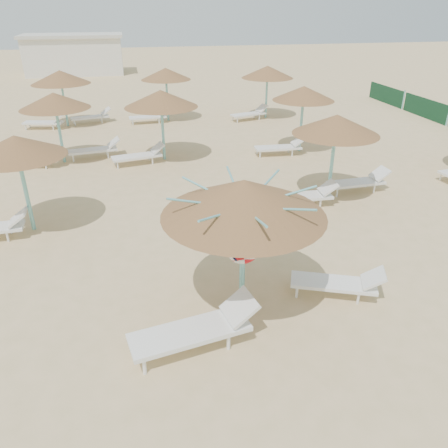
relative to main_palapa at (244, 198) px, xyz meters
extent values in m
plane|color=#D8B584|center=(-0.12, 0.11, -2.42)|extent=(120.00, 120.00, 0.00)
cylinder|color=#6EBCBF|center=(0.00, 0.00, -1.26)|extent=(0.11, 0.11, 2.33)
cone|color=brown|center=(0.00, 0.00, 0.02)|extent=(3.11, 3.11, 0.70)
cylinder|color=#6EBCBF|center=(0.00, 0.00, -0.24)|extent=(0.20, 0.20, 0.12)
cylinder|color=#6EBCBF|center=(0.72, 0.00, -0.03)|extent=(1.41, 0.04, 0.36)
cylinder|color=#6EBCBF|center=(0.51, 0.51, -0.03)|extent=(1.03, 1.03, 0.36)
cylinder|color=#6EBCBF|center=(0.00, 0.72, -0.03)|extent=(0.04, 1.41, 0.36)
cylinder|color=#6EBCBF|center=(-0.51, 0.51, -0.03)|extent=(1.03, 1.03, 0.36)
cylinder|color=#6EBCBF|center=(-0.72, 0.00, -0.03)|extent=(1.41, 0.04, 0.36)
cylinder|color=#6EBCBF|center=(-0.51, -0.50, -0.03)|extent=(1.03, 1.03, 0.36)
cylinder|color=#6EBCBF|center=(0.00, -0.71, -0.03)|extent=(0.04, 1.41, 0.36)
cylinder|color=#6EBCBF|center=(0.51, -0.50, -0.03)|extent=(1.03, 1.03, 0.36)
torus|color=red|center=(0.00, -0.10, -1.01)|extent=(0.66, 0.15, 0.66)
cylinder|color=white|center=(-2.07, -1.49, -2.26)|extent=(0.07, 0.07, 0.32)
cylinder|color=white|center=(-2.17, -0.93, -2.26)|extent=(0.07, 0.07, 0.32)
cylinder|color=white|center=(-0.55, -1.21, -2.26)|extent=(0.07, 0.07, 0.32)
cylinder|color=white|center=(-0.65, -0.65, -2.26)|extent=(0.07, 0.07, 0.32)
cube|color=white|center=(-1.22, -1.04, -2.06)|extent=(2.26, 1.09, 0.09)
cube|color=white|center=(-0.26, -0.86, -1.78)|extent=(0.67, 0.78, 0.42)
cylinder|color=white|center=(1.21, 0.00, -2.29)|extent=(0.06, 0.06, 0.26)
cylinder|color=white|center=(1.39, 0.44, -2.29)|extent=(0.06, 0.06, 0.26)
cylinder|color=white|center=(2.39, -0.47, -2.29)|extent=(0.06, 0.06, 0.26)
cylinder|color=white|center=(2.56, -0.03, -2.29)|extent=(0.06, 0.06, 0.26)
cube|color=white|center=(2.00, -0.06, -2.12)|extent=(1.87, 1.21, 0.08)
cube|color=white|center=(2.74, -0.36, -1.90)|extent=(0.63, 0.69, 0.34)
cylinder|color=#6EBCBF|center=(-4.82, 4.53, -1.27)|extent=(0.11, 0.11, 2.30)
cone|color=brown|center=(-4.82, 4.53, -0.04)|extent=(2.45, 2.45, 0.55)
cylinder|color=#6EBCBF|center=(-4.82, 4.53, -0.27)|extent=(0.20, 0.20, 0.12)
cylinder|color=white|center=(-5.35, 3.91, -2.28)|extent=(0.06, 0.06, 0.28)
cylinder|color=white|center=(-5.38, 4.41, -2.28)|extent=(0.06, 0.06, 0.28)
cube|color=white|center=(-5.07, 4.17, -1.86)|extent=(0.52, 0.63, 0.36)
cylinder|color=#6EBCBF|center=(-4.61, 10.36, -1.27)|extent=(0.11, 0.11, 2.30)
cone|color=brown|center=(-4.61, 10.36, -0.04)|extent=(2.59, 2.59, 0.58)
cylinder|color=#6EBCBF|center=(-4.61, 10.36, -0.27)|extent=(0.20, 0.20, 0.12)
cylinder|color=white|center=(-6.54, 9.82, -2.28)|extent=(0.06, 0.06, 0.28)
cylinder|color=white|center=(-6.47, 10.32, -2.28)|extent=(0.06, 0.06, 0.28)
cylinder|color=white|center=(-5.20, 9.63, -2.28)|extent=(0.06, 0.06, 0.28)
cylinder|color=white|center=(-5.13, 10.13, -2.28)|extent=(0.06, 0.06, 0.28)
cube|color=white|center=(-5.71, 9.96, -2.10)|extent=(1.97, 0.89, 0.08)
cube|color=white|center=(-4.87, 9.84, -1.86)|extent=(0.57, 0.66, 0.36)
cylinder|color=white|center=(-4.27, 10.30, -2.28)|extent=(0.06, 0.06, 0.28)
cylinder|color=white|center=(-4.34, 10.79, -2.28)|extent=(0.06, 0.06, 0.28)
cylinder|color=white|center=(-2.93, 10.49, -2.28)|extent=(0.06, 0.06, 0.28)
cylinder|color=white|center=(-3.00, 10.98, -2.28)|extent=(0.06, 0.06, 0.28)
cube|color=white|center=(-3.51, 10.66, -2.10)|extent=(1.97, 0.89, 0.08)
cube|color=white|center=(-2.67, 10.78, -1.86)|extent=(0.57, 0.66, 0.36)
cylinder|color=#6EBCBF|center=(-5.06, 16.27, -1.27)|extent=(0.11, 0.11, 2.30)
cone|color=brown|center=(-5.06, 16.27, -0.03)|extent=(2.84, 2.84, 0.64)
cylinder|color=#6EBCBF|center=(-5.06, 16.27, -0.27)|extent=(0.20, 0.20, 0.12)
cylinder|color=white|center=(-7.00, 15.79, -2.28)|extent=(0.06, 0.06, 0.28)
cylinder|color=white|center=(-6.90, 16.28, -2.28)|extent=(0.06, 0.06, 0.28)
cylinder|color=white|center=(-5.68, 15.51, -2.28)|extent=(0.06, 0.06, 0.28)
cylinder|color=white|center=(-5.58, 16.00, -2.28)|extent=(0.06, 0.06, 0.28)
cube|color=white|center=(-6.16, 15.87, -2.10)|extent=(1.99, 1.00, 0.08)
cube|color=white|center=(-5.33, 15.69, -1.86)|extent=(0.60, 0.69, 0.36)
cylinder|color=white|center=(-4.70, 16.16, -2.28)|extent=(0.06, 0.06, 0.28)
cylinder|color=white|center=(-4.80, 16.65, -2.28)|extent=(0.06, 0.06, 0.28)
cylinder|color=white|center=(-3.38, 16.44, -2.28)|extent=(0.06, 0.06, 0.28)
cylinder|color=white|center=(-3.48, 16.92, -2.28)|extent=(0.06, 0.06, 0.28)
cube|color=white|center=(-3.96, 16.57, -2.10)|extent=(1.99, 1.00, 0.08)
cube|color=white|center=(-3.13, 16.74, -1.86)|extent=(0.60, 0.69, 0.36)
cylinder|color=#6EBCBF|center=(-0.71, 9.88, -1.27)|extent=(0.11, 0.11, 2.30)
cone|color=brown|center=(-0.71, 9.88, -0.03)|extent=(2.81, 2.81, 0.63)
cylinder|color=#6EBCBF|center=(-0.71, 9.88, -0.27)|extent=(0.20, 0.20, 0.12)
cylinder|color=white|center=(-2.54, 9.08, -2.28)|extent=(0.06, 0.06, 0.28)
cylinder|color=white|center=(-2.64, 9.57, -2.28)|extent=(0.06, 0.06, 0.28)
cylinder|color=white|center=(-1.22, 9.34, -2.28)|extent=(0.06, 0.06, 0.28)
cylinder|color=white|center=(-1.31, 9.83, -2.28)|extent=(0.06, 0.06, 0.28)
cube|color=white|center=(-1.81, 9.48, -2.10)|extent=(1.98, 0.97, 0.08)
cube|color=white|center=(-0.97, 9.65, -1.86)|extent=(0.59, 0.68, 0.36)
cylinder|color=#6EBCBF|center=(0.08, 16.36, -1.27)|extent=(0.11, 0.11, 2.30)
cone|color=brown|center=(0.08, 16.36, -0.04)|extent=(2.56, 2.56, 0.58)
cylinder|color=#6EBCBF|center=(0.08, 16.36, -0.27)|extent=(0.20, 0.20, 0.12)
cylinder|color=white|center=(-1.80, 15.66, -2.28)|extent=(0.06, 0.06, 0.28)
cylinder|color=white|center=(-1.83, 16.16, -2.28)|extent=(0.06, 0.06, 0.28)
cylinder|color=white|center=(-0.46, 15.74, -2.28)|extent=(0.06, 0.06, 0.28)
cylinder|color=white|center=(-0.49, 16.24, -2.28)|extent=(0.06, 0.06, 0.28)
cube|color=white|center=(-1.02, 15.96, -2.10)|extent=(1.93, 0.73, 0.08)
cube|color=white|center=(-0.17, 16.01, -1.86)|extent=(0.52, 0.63, 0.36)
cylinder|color=#6EBCBF|center=(4.10, 4.85, -1.27)|extent=(0.11, 0.11, 2.30)
cone|color=brown|center=(4.10, 4.85, -0.03)|extent=(2.61, 2.61, 0.59)
cylinder|color=#6EBCBF|center=(4.10, 4.85, -0.27)|extent=(0.20, 0.20, 0.12)
cylinder|color=white|center=(2.19, 4.24, -2.28)|extent=(0.06, 0.06, 0.28)
cylinder|color=white|center=(2.21, 4.73, -2.28)|extent=(0.06, 0.06, 0.28)
cylinder|color=white|center=(3.54, 4.17, -2.28)|extent=(0.06, 0.06, 0.28)
cylinder|color=white|center=(3.56, 4.67, -2.28)|extent=(0.06, 0.06, 0.28)
cube|color=white|center=(3.00, 4.45, -2.10)|extent=(1.93, 0.71, 0.08)
cube|color=white|center=(3.85, 4.41, -1.86)|extent=(0.51, 0.62, 0.36)
cylinder|color=white|center=(4.41, 4.86, -2.28)|extent=(0.06, 0.06, 0.28)
cylinder|color=white|center=(4.39, 5.36, -2.28)|extent=(0.06, 0.06, 0.28)
cylinder|color=white|center=(5.76, 4.92, -2.28)|extent=(0.06, 0.06, 0.28)
cylinder|color=white|center=(5.74, 5.42, -2.28)|extent=(0.06, 0.06, 0.28)
cube|color=white|center=(5.20, 5.15, -2.10)|extent=(1.93, 0.71, 0.08)
cube|color=white|center=(6.05, 5.19, -1.86)|extent=(0.51, 0.62, 0.36)
cylinder|color=#6EBCBF|center=(5.01, 9.82, -1.27)|extent=(0.11, 0.11, 2.30)
cone|color=brown|center=(5.01, 9.82, -0.04)|extent=(2.50, 2.50, 0.56)
cylinder|color=#6EBCBF|center=(5.01, 9.82, -0.27)|extent=(0.20, 0.20, 0.12)
cylinder|color=white|center=(3.10, 9.21, -2.28)|extent=(0.06, 0.06, 0.28)
cylinder|color=white|center=(3.12, 9.71, -2.28)|extent=(0.06, 0.06, 0.28)
cylinder|color=white|center=(4.45, 9.14, -2.28)|extent=(0.06, 0.06, 0.28)
cylinder|color=white|center=(4.47, 9.64, -2.28)|extent=(0.06, 0.06, 0.28)
cube|color=white|center=(3.91, 9.42, -2.10)|extent=(1.93, 0.72, 0.08)
cube|color=white|center=(4.76, 9.38, -1.86)|extent=(0.52, 0.62, 0.36)
cylinder|color=#6EBCBF|center=(5.37, 15.90, -1.27)|extent=(0.11, 0.11, 2.30)
cone|color=brown|center=(5.37, 15.90, -0.03)|extent=(2.73, 2.73, 0.61)
cylinder|color=#6EBCBF|center=(5.37, 15.90, -0.27)|extent=(0.20, 0.20, 0.12)
cylinder|color=white|center=(3.57, 15.04, -2.28)|extent=(0.06, 0.06, 0.28)
cylinder|color=white|center=(3.43, 15.52, -2.28)|extent=(0.06, 0.06, 0.28)
cylinder|color=white|center=(4.86, 15.41, -2.28)|extent=(0.06, 0.06, 0.28)
cylinder|color=white|center=(4.73, 15.89, -2.28)|extent=(0.06, 0.06, 0.28)
cube|color=white|center=(4.27, 15.50, -2.10)|extent=(2.00, 1.11, 0.08)
cube|color=white|center=(5.09, 15.73, -1.86)|extent=(0.63, 0.71, 0.36)
cylinder|color=white|center=(8.66, 5.48, -2.28)|extent=(0.06, 0.06, 0.28)
cube|color=silver|center=(-6.12, 35.11, -0.92)|extent=(8.00, 4.00, 3.00)
cube|color=beige|center=(-6.12, 35.11, 0.70)|extent=(8.40, 4.40, 0.25)
cube|color=#174521|center=(13.88, 14.11, -1.92)|extent=(0.08, 3.80, 1.00)
cylinder|color=#6EBCBF|center=(13.88, 12.21, -1.87)|extent=(0.08, 0.08, 1.10)
cube|color=#174521|center=(13.88, 18.11, -1.92)|extent=(0.08, 3.80, 1.00)
cylinder|color=#6EBCBF|center=(13.88, 16.21, -1.87)|extent=(0.08, 0.08, 1.10)
camera|label=1|loc=(-1.90, -7.11, 3.21)|focal=35.00mm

